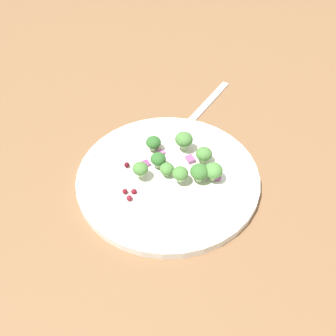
# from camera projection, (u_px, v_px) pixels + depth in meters

# --- Properties ---
(ground_plane) EXTENTS (1.80, 1.80, 0.02)m
(ground_plane) POSITION_uv_depth(u_px,v_px,m) (180.00, 194.00, 0.60)
(ground_plane) COLOR brown
(plate) EXTENTS (0.27, 0.27, 0.02)m
(plate) POSITION_uv_depth(u_px,v_px,m) (168.00, 177.00, 0.60)
(plate) COLOR white
(plate) RESTS_ON ground_plane
(dressing_pool) EXTENTS (0.15, 0.15, 0.00)m
(dressing_pool) POSITION_uv_depth(u_px,v_px,m) (168.00, 175.00, 0.59)
(dressing_pool) COLOR white
(dressing_pool) RESTS_ON plate
(broccoli_floret_0) EXTENTS (0.02, 0.02, 0.02)m
(broccoli_floret_0) POSITION_uv_depth(u_px,v_px,m) (140.00, 169.00, 0.57)
(broccoli_floret_0) COLOR #ADD18E
(broccoli_floret_0) RESTS_ON plate
(broccoli_floret_1) EXTENTS (0.03, 0.03, 0.03)m
(broccoli_floret_1) POSITION_uv_depth(u_px,v_px,m) (200.00, 173.00, 0.57)
(broccoli_floret_1) COLOR #ADD18E
(broccoli_floret_1) RESTS_ON plate
(broccoli_floret_2) EXTENTS (0.02, 0.02, 0.02)m
(broccoli_floret_2) POSITION_uv_depth(u_px,v_px,m) (204.00, 154.00, 0.60)
(broccoli_floret_2) COLOR #ADD18E
(broccoli_floret_2) RESTS_ON plate
(broccoli_floret_3) EXTENTS (0.02, 0.02, 0.02)m
(broccoli_floret_3) POSITION_uv_depth(u_px,v_px,m) (158.00, 159.00, 0.59)
(broccoli_floret_3) COLOR #ADD18E
(broccoli_floret_3) RESTS_ON plate
(broccoli_floret_4) EXTENTS (0.03, 0.03, 0.03)m
(broccoli_floret_4) POSITION_uv_depth(u_px,v_px,m) (184.00, 140.00, 0.61)
(broccoli_floret_4) COLOR #9EC684
(broccoli_floret_4) RESTS_ON plate
(broccoli_floret_5) EXTENTS (0.02, 0.02, 0.02)m
(broccoli_floret_5) POSITION_uv_depth(u_px,v_px,m) (167.00, 169.00, 0.58)
(broccoli_floret_5) COLOR #ADD18E
(broccoli_floret_5) RESTS_ON plate
(broccoli_floret_6) EXTENTS (0.02, 0.02, 0.02)m
(broccoli_floret_6) POSITION_uv_depth(u_px,v_px,m) (179.00, 173.00, 0.57)
(broccoli_floret_6) COLOR #ADD18E
(broccoli_floret_6) RESTS_ON plate
(broccoli_floret_7) EXTENTS (0.03, 0.03, 0.03)m
(broccoli_floret_7) POSITION_uv_depth(u_px,v_px,m) (213.00, 169.00, 0.58)
(broccoli_floret_7) COLOR #ADD18E
(broccoli_floret_7) RESTS_ON plate
(broccoli_floret_8) EXTENTS (0.02, 0.02, 0.02)m
(broccoli_floret_8) POSITION_uv_depth(u_px,v_px,m) (153.00, 143.00, 0.62)
(broccoli_floret_8) COLOR #9EC684
(broccoli_floret_8) RESTS_ON plate
(cranberry_0) EXTENTS (0.01, 0.01, 0.01)m
(cranberry_0) POSITION_uv_depth(u_px,v_px,m) (156.00, 146.00, 0.62)
(cranberry_0) COLOR maroon
(cranberry_0) RESTS_ON plate
(cranberry_1) EXTENTS (0.01, 0.01, 0.01)m
(cranberry_1) POSITION_uv_depth(u_px,v_px,m) (127.00, 165.00, 0.60)
(cranberry_1) COLOR #4C0A14
(cranberry_1) RESTS_ON plate
(cranberry_2) EXTENTS (0.01, 0.01, 0.01)m
(cranberry_2) POSITION_uv_depth(u_px,v_px,m) (134.00, 192.00, 0.57)
(cranberry_2) COLOR maroon
(cranberry_2) RESTS_ON plate
(cranberry_3) EXTENTS (0.01, 0.01, 0.01)m
(cranberry_3) POSITION_uv_depth(u_px,v_px,m) (125.00, 191.00, 0.56)
(cranberry_3) COLOR maroon
(cranberry_3) RESTS_ON plate
(cranberry_4) EXTENTS (0.01, 0.01, 0.01)m
(cranberry_4) POSITION_uv_depth(u_px,v_px,m) (129.00, 198.00, 0.56)
(cranberry_4) COLOR maroon
(cranberry_4) RESTS_ON plate
(onion_bit_0) EXTENTS (0.02, 0.02, 0.01)m
(onion_bit_0) POSITION_uv_depth(u_px,v_px,m) (145.00, 165.00, 0.61)
(onion_bit_0) COLOR #843D75
(onion_bit_0) RESTS_ON plate
(onion_bit_1) EXTENTS (0.01, 0.01, 0.01)m
(onion_bit_1) POSITION_uv_depth(u_px,v_px,m) (161.00, 153.00, 0.62)
(onion_bit_1) COLOR #A35B93
(onion_bit_1) RESTS_ON plate
(onion_bit_2) EXTENTS (0.01, 0.02, 0.01)m
(onion_bit_2) POSITION_uv_depth(u_px,v_px,m) (190.00, 159.00, 0.61)
(onion_bit_2) COLOR #934C84
(onion_bit_2) RESTS_ON plate
(onion_bit_3) EXTENTS (0.01, 0.01, 0.00)m
(onion_bit_3) POSITION_uv_depth(u_px,v_px,m) (217.00, 179.00, 0.58)
(onion_bit_3) COLOR #934C84
(onion_bit_3) RESTS_ON plate
(fork) EXTENTS (0.13, 0.15, 0.01)m
(fork) POSITION_uv_depth(u_px,v_px,m) (199.00, 112.00, 0.71)
(fork) COLOR silver
(fork) RESTS_ON ground_plane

